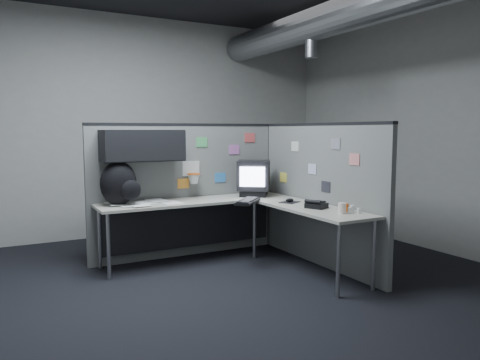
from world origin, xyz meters
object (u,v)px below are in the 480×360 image
monitor (254,178)px  backpack (120,184)px  phone (316,205)px  keyboard (248,201)px  desk (226,212)px

monitor → backpack: backpack is taller
monitor → phone: (0.10, -1.14, -0.19)m
monitor → phone: monitor is taller
keyboard → phone: bearing=-54.4°
backpack → desk: bearing=-33.6°
keyboard → backpack: 1.42m
keyboard → phone: size_ratio=1.82×
monitor → keyboard: size_ratio=1.18×
monitor → keyboard: (-0.36, -0.48, -0.21)m
monitor → keyboard: monitor is taller
keyboard → phone: 0.80m
desk → monitor: 0.70m
desk → keyboard: (0.18, -0.19, 0.14)m
desk → phone: (0.64, -0.85, 0.15)m
desk → keyboard: keyboard is taller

